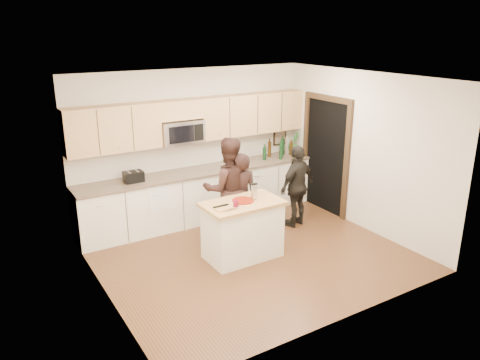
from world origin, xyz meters
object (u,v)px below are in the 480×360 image
woman_left (241,197)px  woman_center (228,189)px  toaster (133,177)px  island (243,230)px  woman_right (297,186)px

woman_left → woman_center: (-0.14, 0.16, 0.12)m
toaster → woman_center: (1.26, -0.94, -0.16)m
island → toaster: size_ratio=3.82×
woman_left → woman_center: 0.24m
woman_right → island: bearing=5.7°
island → woman_right: woman_right is taller
woman_left → woman_center: size_ratio=0.86×
toaster → woman_right: bearing=-23.3°
toaster → woman_center: 1.58m
island → woman_center: bearing=76.6°
woman_left → woman_right: bearing=-157.4°
toaster → woman_right: size_ratio=0.22×
toaster → island: bearing=-56.5°
island → woman_right: (1.47, 0.55, 0.28)m
toaster → woman_right: 2.81m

